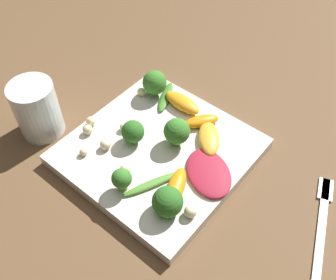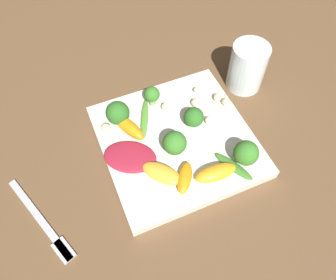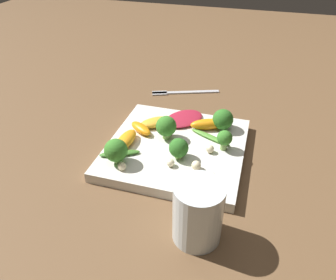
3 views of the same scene
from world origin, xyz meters
The scene contains 24 objects.
ground_plane centered at (0.00, 0.00, 0.00)m, with size 2.40×2.40×0.00m, color brown.
plate centered at (0.00, 0.00, 0.01)m, with size 0.26×0.26×0.02m.
drinking_glass centered at (0.19, 0.08, 0.05)m, with size 0.07×0.07×0.09m.
fork centered at (-0.25, -0.06, 0.00)m, with size 0.08×0.17×0.01m.
radicchio_leaf_0 centered at (-0.09, -0.01, 0.02)m, with size 0.11×0.10×0.01m.
orange_segment_0 centered at (-0.05, -0.06, 0.03)m, with size 0.07×0.07×0.02m.
orange_segment_1 centered at (0.03, -0.09, 0.03)m, with size 0.07×0.03×0.02m.
orange_segment_2 centered at (-0.07, 0.05, 0.03)m, with size 0.05×0.08×0.02m.
orange_segment_3 centered at (-0.02, -0.08, 0.03)m, with size 0.05×0.06×0.02m.
broccoli_floret_0 centered at (-0.08, 0.08, 0.04)m, with size 0.04×0.04×0.04m.
broccoli_floret_1 centered at (-0.01, 0.09, 0.04)m, with size 0.03×0.03×0.04m.
broccoli_floret_2 centered at (0.08, -0.09, 0.05)m, with size 0.04×0.04×0.05m.
broccoli_floret_3 centered at (-0.02, -0.02, 0.05)m, with size 0.04×0.04×0.05m.
broccoli_floret_4 centered at (0.04, 0.01, 0.04)m, with size 0.04×0.04×0.04m.
arugula_sprig_0 centered at (0.06, -0.09, 0.02)m, with size 0.05×0.07×0.01m.
arugula_sprig_1 centered at (-0.04, 0.06, 0.02)m, with size 0.05×0.09×0.01m.
macadamia_nut_0 centered at (0.10, -0.07, 0.03)m, with size 0.01×0.01×0.01m.
macadamia_nut_1 centered at (0.11, 0.05, 0.03)m, with size 0.02×0.02×0.02m.
macadamia_nut_2 centered at (0.07, 0.01, 0.03)m, with size 0.01×0.01×0.01m.
macadamia_nut_3 centered at (0.08, 0.08, 0.03)m, with size 0.01×0.01×0.01m.
macadamia_nut_4 centered at (-0.11, 0.06, 0.03)m, with size 0.02×0.02×0.02m.
macadamia_nut_5 centered at (0.12, 0.03, 0.03)m, with size 0.02×0.02×0.02m.
macadamia_nut_6 centered at (0.06, 0.05, 0.03)m, with size 0.02×0.02×0.02m.
macadamia_nut_7 centered at (0.01, 0.07, 0.03)m, with size 0.02×0.02×0.02m.
Camera 2 is at (-0.14, -0.29, 0.50)m, focal length 35.00 mm.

